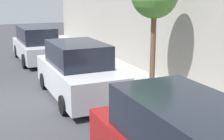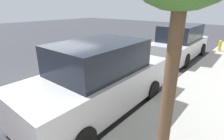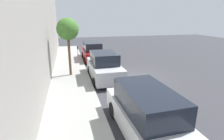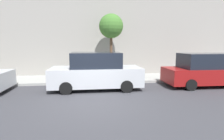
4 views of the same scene
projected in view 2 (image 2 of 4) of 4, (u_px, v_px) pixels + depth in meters
ground_plane at (59, 83)px, 6.90m from camera, size 60.00×60.00×0.00m
sidewalk at (185, 138)px, 3.93m from camera, size 2.75×32.00×0.15m
parked_suv_second at (100, 78)px, 4.98m from camera, size 2.08×4.82×1.98m
parked_minivan_third at (180, 42)px, 10.05m from camera, size 2.02×4.94×1.90m
fire_hydrant at (220, 46)px, 11.20m from camera, size 0.20×0.20×0.69m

